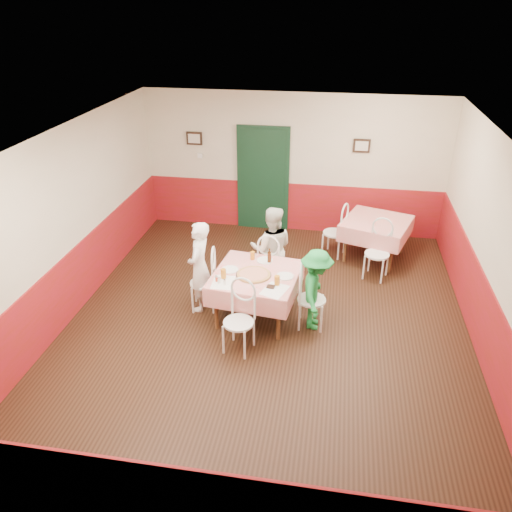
% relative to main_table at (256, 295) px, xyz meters
% --- Properties ---
extents(floor, '(7.00, 7.00, 0.00)m').
position_rel_main_table_xyz_m(floor, '(0.20, -0.17, -0.38)').
color(floor, black).
rests_on(floor, ground).
extents(ceiling, '(7.00, 7.00, 0.00)m').
position_rel_main_table_xyz_m(ceiling, '(0.20, -0.17, 2.42)').
color(ceiling, white).
rests_on(ceiling, back_wall).
extents(back_wall, '(6.00, 0.10, 2.80)m').
position_rel_main_table_xyz_m(back_wall, '(0.20, 3.33, 1.02)').
color(back_wall, beige).
rests_on(back_wall, ground).
extents(front_wall, '(6.00, 0.10, 2.80)m').
position_rel_main_table_xyz_m(front_wall, '(0.20, -3.67, 1.02)').
color(front_wall, beige).
rests_on(front_wall, ground).
extents(left_wall, '(0.10, 7.00, 2.80)m').
position_rel_main_table_xyz_m(left_wall, '(-2.80, -0.17, 1.02)').
color(left_wall, beige).
rests_on(left_wall, ground).
extents(right_wall, '(0.10, 7.00, 2.80)m').
position_rel_main_table_xyz_m(right_wall, '(3.20, -0.17, 1.02)').
color(right_wall, beige).
rests_on(right_wall, ground).
extents(wainscot_back, '(6.00, 0.03, 1.00)m').
position_rel_main_table_xyz_m(wainscot_back, '(0.20, 3.31, 0.12)').
color(wainscot_back, maroon).
rests_on(wainscot_back, ground).
extents(wainscot_front, '(6.00, 0.03, 1.00)m').
position_rel_main_table_xyz_m(wainscot_front, '(0.20, -3.66, 0.12)').
color(wainscot_front, maroon).
rests_on(wainscot_front, ground).
extents(wainscot_left, '(0.03, 7.00, 1.00)m').
position_rel_main_table_xyz_m(wainscot_left, '(-2.79, -0.17, 0.12)').
color(wainscot_left, maroon).
rests_on(wainscot_left, ground).
extents(wainscot_right, '(0.03, 7.00, 1.00)m').
position_rel_main_table_xyz_m(wainscot_right, '(3.18, -0.17, 0.12)').
color(wainscot_right, maroon).
rests_on(wainscot_right, ground).
extents(door, '(0.96, 0.06, 2.10)m').
position_rel_main_table_xyz_m(door, '(-0.40, 3.28, 0.68)').
color(door, black).
rests_on(door, ground).
extents(picture_left, '(0.32, 0.03, 0.26)m').
position_rel_main_table_xyz_m(picture_left, '(-1.80, 3.28, 1.48)').
color(picture_left, black).
rests_on(picture_left, back_wall).
extents(picture_right, '(0.32, 0.03, 0.26)m').
position_rel_main_table_xyz_m(picture_right, '(1.50, 3.28, 1.48)').
color(picture_right, black).
rests_on(picture_right, back_wall).
extents(thermostat, '(0.10, 0.03, 0.10)m').
position_rel_main_table_xyz_m(thermostat, '(-1.70, 3.28, 1.12)').
color(thermostat, white).
rests_on(thermostat, back_wall).
extents(main_table, '(1.36, 1.36, 0.77)m').
position_rel_main_table_xyz_m(main_table, '(0.00, 0.00, 0.00)').
color(main_table, red).
rests_on(main_table, ground).
extents(second_table, '(1.42, 1.42, 0.77)m').
position_rel_main_table_xyz_m(second_table, '(1.86, 2.27, 0.00)').
color(second_table, red).
rests_on(second_table, ground).
extents(chair_left, '(0.47, 0.47, 0.90)m').
position_rel_main_table_xyz_m(chair_left, '(-0.84, 0.10, 0.08)').
color(chair_left, white).
rests_on(chair_left, ground).
extents(chair_right, '(0.43, 0.43, 0.90)m').
position_rel_main_table_xyz_m(chair_right, '(0.84, -0.10, 0.08)').
color(chair_right, white).
rests_on(chair_right, ground).
extents(chair_far, '(0.46, 0.46, 0.90)m').
position_rel_main_table_xyz_m(chair_far, '(0.10, 0.84, 0.08)').
color(chair_far, white).
rests_on(chair_far, ground).
extents(chair_near, '(0.51, 0.51, 0.90)m').
position_rel_main_table_xyz_m(chair_near, '(-0.10, -0.84, 0.08)').
color(chair_near, white).
rests_on(chair_near, ground).
extents(chair_second_a, '(0.53, 0.53, 0.90)m').
position_rel_main_table_xyz_m(chair_second_a, '(1.11, 2.27, 0.08)').
color(chair_second_a, white).
rests_on(chair_second_a, ground).
extents(chair_second_b, '(0.53, 0.53, 0.90)m').
position_rel_main_table_xyz_m(chair_second_b, '(1.86, 1.52, 0.08)').
color(chair_second_b, white).
rests_on(chair_second_b, ground).
extents(pizza, '(0.55, 0.55, 0.03)m').
position_rel_main_table_xyz_m(pizza, '(-0.02, -0.06, 0.40)').
color(pizza, '#B74723').
rests_on(pizza, main_table).
extents(plate_left, '(0.28, 0.28, 0.01)m').
position_rel_main_table_xyz_m(plate_left, '(-0.40, 0.03, 0.39)').
color(plate_left, white).
rests_on(plate_left, main_table).
extents(plate_right, '(0.28, 0.28, 0.01)m').
position_rel_main_table_xyz_m(plate_right, '(0.43, -0.03, 0.39)').
color(plate_right, white).
rests_on(plate_right, main_table).
extents(plate_far, '(0.28, 0.28, 0.01)m').
position_rel_main_table_xyz_m(plate_far, '(0.07, 0.41, 0.39)').
color(plate_far, white).
rests_on(plate_far, main_table).
extents(glass_a, '(0.09, 0.09, 0.15)m').
position_rel_main_table_xyz_m(glass_a, '(-0.44, -0.21, 0.46)').
color(glass_a, '#BF7219').
rests_on(glass_a, main_table).
extents(glass_b, '(0.09, 0.09, 0.14)m').
position_rel_main_table_xyz_m(glass_b, '(0.35, -0.27, 0.46)').
color(glass_b, '#BF7219').
rests_on(glass_b, main_table).
extents(glass_c, '(0.08, 0.08, 0.13)m').
position_rel_main_table_xyz_m(glass_c, '(-0.13, 0.43, 0.45)').
color(glass_c, '#BF7219').
rests_on(glass_c, main_table).
extents(beer_bottle, '(0.07, 0.07, 0.22)m').
position_rel_main_table_xyz_m(beer_bottle, '(0.15, 0.36, 0.49)').
color(beer_bottle, '#381C0A').
rests_on(beer_bottle, main_table).
extents(shaker_a, '(0.04, 0.04, 0.09)m').
position_rel_main_table_xyz_m(shaker_a, '(-0.47, -0.37, 0.43)').
color(shaker_a, silver).
rests_on(shaker_a, main_table).
extents(shaker_b, '(0.04, 0.04, 0.09)m').
position_rel_main_table_xyz_m(shaker_b, '(-0.39, -0.40, 0.43)').
color(shaker_b, silver).
rests_on(shaker_b, main_table).
extents(shaker_c, '(0.04, 0.04, 0.09)m').
position_rel_main_table_xyz_m(shaker_c, '(-0.52, -0.33, 0.43)').
color(shaker_c, '#B23319').
rests_on(shaker_c, main_table).
extents(menu_left, '(0.31, 0.41, 0.00)m').
position_rel_main_table_xyz_m(menu_left, '(-0.42, -0.34, 0.39)').
color(menu_left, white).
rests_on(menu_left, main_table).
extents(menu_right, '(0.41, 0.48, 0.00)m').
position_rel_main_table_xyz_m(menu_right, '(0.34, -0.42, 0.39)').
color(menu_right, white).
rests_on(menu_right, main_table).
extents(wallet, '(0.12, 0.10, 0.02)m').
position_rel_main_table_xyz_m(wallet, '(0.27, -0.36, 0.40)').
color(wallet, black).
rests_on(wallet, main_table).
extents(diner_left, '(0.38, 0.55, 1.46)m').
position_rel_main_table_xyz_m(diner_left, '(-0.89, 0.11, 0.36)').
color(diner_left, gray).
rests_on(diner_left, ground).
extents(diner_far, '(0.77, 0.64, 1.45)m').
position_rel_main_table_xyz_m(diner_far, '(0.11, 0.89, 0.35)').
color(diner_far, gray).
rests_on(diner_far, ground).
extents(diner_right, '(0.47, 0.81, 1.26)m').
position_rel_main_table_xyz_m(diner_right, '(0.89, -0.11, 0.25)').
color(diner_right, gray).
rests_on(diner_right, ground).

